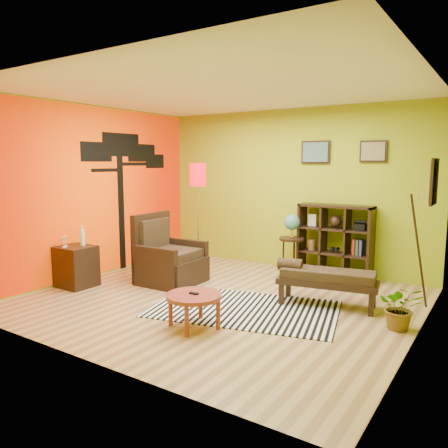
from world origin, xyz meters
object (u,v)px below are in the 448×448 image
Objects in this scene: floor_lamp at (198,185)px; potted_plant at (400,312)px; globe_table at (292,229)px; side_cabinet at (76,266)px; cube_shelf at (336,241)px; armchair at (168,262)px; bench at (325,278)px; coffee_table at (194,299)px.

floor_lamp is 3.60× the size of potted_plant.
floor_lamp reaches higher than globe_table.
cube_shelf is (3.11, 2.68, 0.28)m from side_cabinet.
armchair reaches higher than bench.
cube_shelf is (2.11, 1.73, 0.27)m from armchair.
potted_plant is (2.07, -1.59, -0.57)m from globe_table.
side_cabinet is at bearing -123.69° from floor_lamp.
coffee_table is 2.34m from potted_plant.
globe_table is at bearing 91.63° from coffee_table.
cube_shelf is (0.68, 0.22, -0.17)m from globe_table.
potted_plant is (4.50, 0.88, -0.11)m from side_cabinet.
side_cabinet is 0.92× the size of globe_table.
coffee_table is 0.68× the size of side_cabinet.
coffee_table is 0.34× the size of floor_lamp.
armchair is at bearing 138.92° from coffee_table.
floor_lamp is 2.45m from cube_shelf.
floor_lamp reaches higher than coffee_table.
armchair is at bearing -97.47° from floor_lamp.
globe_table is at bearing -162.35° from cube_shelf.
side_cabinet is (-2.51, 0.35, -0.02)m from coffee_table.
cube_shelf reaches higher than globe_table.
coffee_table is 2.71m from floor_lamp.
cube_shelf is at bearing 104.06° from bench.
bench is (1.05, -1.27, -0.39)m from globe_table.
armchair reaches higher than globe_table.
bench is 2.59× the size of potted_plant.
cube_shelf reaches higher than bench.
armchair is at bearing -140.70° from cube_shelf.
floor_lamp is at bearing 82.53° from armchair.
potted_plant is (3.49, -0.08, -0.12)m from armchair.
floor_lamp is (-1.42, 2.00, 1.17)m from coffee_table.
side_cabinet is 3.49m from globe_table.
globe_table is at bearing 142.46° from potted_plant.
potted_plant is (3.41, -0.77, -1.31)m from floor_lamp.
coffee_table is 0.63× the size of globe_table.
potted_plant is at bearing 31.75° from coffee_table.
bench is at bearing 57.89° from coffee_table.
floor_lamp is 1.83× the size of globe_table.
globe_table reaches higher than bench.
side_cabinet is 1.81× the size of potted_plant.
bench is at bearing -50.23° from globe_table.
bench is at bearing -75.94° from cube_shelf.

